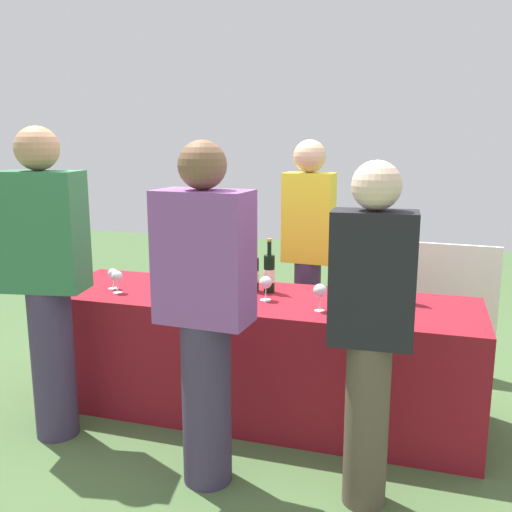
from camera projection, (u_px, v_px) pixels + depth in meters
The scene contains 19 objects.
ground_plane at pixel (256, 409), 3.56m from camera, with size 12.00×12.00×0.00m, color #476638.
tasting_table at pixel (256, 354), 3.49m from camera, with size 2.62×0.76×0.74m, color maroon.
wine_bottle_0 at pixel (168, 265), 3.74m from camera, with size 0.08×0.08×0.32m.
wine_bottle_1 at pixel (213, 268), 3.68m from camera, with size 0.08×0.08×0.31m.
wine_bottle_2 at pixel (229, 269), 3.59m from camera, with size 0.08×0.08×0.34m.
wine_bottle_3 at pixel (253, 274), 3.52m from camera, with size 0.07×0.07×0.30m.
wine_bottle_4 at pixel (269, 273), 3.49m from camera, with size 0.07×0.07×0.34m.
wine_bottle_5 at pixel (375, 279), 3.38m from camera, with size 0.07×0.07×0.31m.
wine_bottle_6 at pixel (389, 283), 3.25m from camera, with size 0.07×0.07×0.33m.
wine_bottle_7 at pixel (407, 285), 3.26m from camera, with size 0.07×0.07×0.30m.
wine_glass_0 at pixel (113, 275), 3.58m from camera, with size 0.06×0.06×0.13m.
wine_glass_1 at pixel (117, 277), 3.48m from camera, with size 0.07×0.07×0.14m.
wine_glass_2 at pixel (266, 283), 3.32m from camera, with size 0.07×0.07×0.15m.
wine_glass_3 at pixel (320, 291), 3.11m from camera, with size 0.07×0.07×0.15m.
server_pouring at pixel (308, 247), 3.96m from camera, with size 0.35×0.22×1.66m.
guest_0 at pixel (47, 275), 3.09m from camera, with size 0.46×0.31×1.73m.
guest_1 at pixel (205, 307), 2.66m from camera, with size 0.45×0.26×1.66m.
guest_2 at pixel (371, 325), 2.49m from camera, with size 0.37×0.22×1.58m.
menu_board at pixel (451, 310), 4.04m from camera, with size 0.62×0.03×0.95m, color white.
Camera 1 is at (0.97, -3.15, 1.66)m, focal length 39.83 mm.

